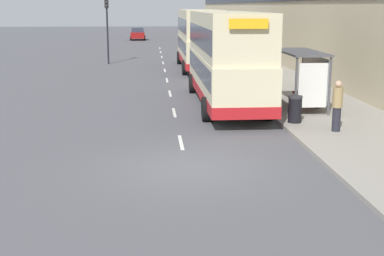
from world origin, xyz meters
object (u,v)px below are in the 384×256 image
at_px(litter_bin, 295,109).
at_px(pedestrian_1, 337,106).
at_px(bus_shelter, 306,69).
at_px(double_decker_bus_near, 226,57).
at_px(pedestrian_at_shelter, 319,87).
at_px(double_decker_bus_ahead, 199,38).
at_px(traffic_light_far_kerb, 107,18).
at_px(car_0, 138,34).

bearing_deg(litter_bin, pedestrian_1, -55.25).
height_order(bus_shelter, double_decker_bus_near, double_decker_bus_near).
bearing_deg(pedestrian_at_shelter, bus_shelter, -179.48).
bearing_deg(pedestrian_1, pedestrian_at_shelter, 80.57).
bearing_deg(pedestrian_at_shelter, double_decker_bus_near, 156.78).
bearing_deg(double_decker_bus_near, pedestrian_1, -62.80).
relative_size(double_decker_bus_near, double_decker_bus_ahead, 1.04).
height_order(double_decker_bus_near, traffic_light_far_kerb, traffic_light_far_kerb).
xyz_separation_m(double_decker_bus_ahead, pedestrian_at_shelter, (3.85, -16.47, -1.21)).
distance_m(double_decker_bus_ahead, litter_bin, 19.55).
bearing_deg(double_decker_bus_ahead, pedestrian_1, -81.56).
relative_size(double_decker_bus_near, traffic_light_far_kerb, 2.09).
relative_size(pedestrian_1, traffic_light_far_kerb, 0.34).
xyz_separation_m(bus_shelter, car_0, (-8.52, 51.69, -1.03)).
xyz_separation_m(double_decker_bus_near, litter_bin, (2.08, -4.59, -1.62)).
relative_size(car_0, traffic_light_far_kerb, 0.71).
xyz_separation_m(double_decker_bus_near, car_0, (-5.22, 50.01, -1.44)).
bearing_deg(double_decker_bus_ahead, bus_shelter, -78.89).
bearing_deg(double_decker_bus_ahead, double_decker_bus_near, -90.24).
xyz_separation_m(car_0, litter_bin, (7.29, -54.60, -0.17)).
bearing_deg(double_decker_bus_near, traffic_light_far_kerb, 109.90).
height_order(double_decker_bus_ahead, litter_bin, double_decker_bus_ahead).
relative_size(bus_shelter, traffic_light_far_kerb, 0.78).
xyz_separation_m(double_decker_bus_ahead, traffic_light_far_kerb, (-6.94, 4.20, 1.32)).
bearing_deg(car_0, traffic_light_far_kerb, 86.94).
bearing_deg(car_0, double_decker_bus_ahead, 98.53).
xyz_separation_m(pedestrian_1, traffic_light_far_kerb, (-10.05, 25.16, 2.52)).
height_order(pedestrian_1, traffic_light_far_kerb, traffic_light_far_kerb).
xyz_separation_m(bus_shelter, traffic_light_far_kerb, (-10.17, 20.67, 1.73)).
xyz_separation_m(double_decker_bus_ahead, pedestrian_1, (3.11, -20.96, -1.21)).
height_order(bus_shelter, car_0, bus_shelter).
xyz_separation_m(car_0, traffic_light_far_kerb, (-1.66, -31.02, 2.76)).
distance_m(double_decker_bus_ahead, traffic_light_far_kerb, 8.21).
height_order(pedestrian_at_shelter, pedestrian_1, pedestrian_1).
xyz_separation_m(pedestrian_at_shelter, pedestrian_1, (-0.75, -4.49, 0.00)).
bearing_deg(pedestrian_1, traffic_light_far_kerb, 111.77).
bearing_deg(traffic_light_far_kerb, bus_shelter, -63.80).
bearing_deg(car_0, pedestrian_1, 98.49).
distance_m(car_0, litter_bin, 55.08).
bearing_deg(pedestrian_1, double_decker_bus_ahead, 98.44).
distance_m(double_decker_bus_near, pedestrian_at_shelter, 4.43).
height_order(pedestrian_at_shelter, litter_bin, pedestrian_at_shelter).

